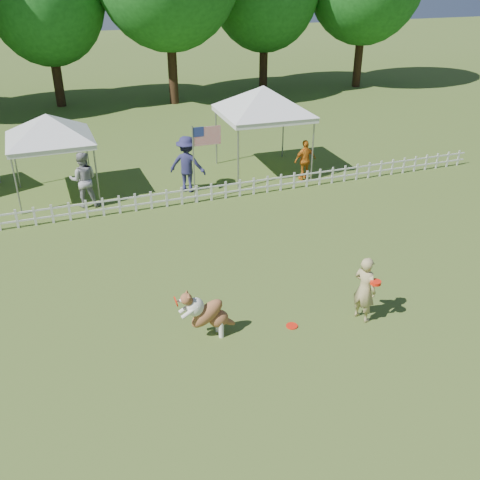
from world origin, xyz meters
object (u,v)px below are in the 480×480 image
Objects in this scene: canopy_tent_right at (263,131)px; spectator_b at (187,164)px; flag_pole at (194,166)px; spectator_a at (84,180)px; handler at (365,289)px; canopy_tent_left at (53,157)px; frisbee_on_turf at (292,326)px; spectator_c at (305,160)px; dog at (208,313)px.

spectator_b is (-3.13, -0.93, -0.59)m from canopy_tent_right.
flag_pole is 3.51m from spectator_a.
handler is 0.49× the size of canopy_tent_right.
canopy_tent_left is at bearing 151.80° from flag_pole.
flag_pole is (-1.65, 7.49, 0.51)m from handler.
handler is 0.56× the size of canopy_tent_left.
frisbee_on_turf is 0.08× the size of canopy_tent_right.
handler reaches higher than spectator_c.
spectator_a reaches higher than frisbee_on_turf.
handler is at bearing -77.82° from flag_pole.
spectator_b is (0.06, 1.07, -0.31)m from flag_pole.
frisbee_on_turf is at bearing -106.27° from canopy_tent_right.
handler is 0.79× the size of spectator_b.
handler is at bearing -9.27° from frisbee_on_turf.
spectator_c is at bearing 61.96° from frisbee_on_turf.
canopy_tent_left is 1.50× the size of spectator_a.
spectator_b is (3.42, 0.11, 0.06)m from spectator_a.
spectator_b is (-1.59, 8.55, 0.20)m from handler.
flag_pole is at bearing -145.63° from canopy_tent_right.
canopy_tent_right is at bearing -55.12° from spectator_c.
spectator_a is (-6.54, -1.04, -0.65)m from canopy_tent_right.
handler is at bearing 133.24° from spectator_b.
flag_pole is at bearing -28.99° from canopy_tent_left.
frisbee_on_turf is 8.92m from spectator_a.
spectator_a is at bearing 101.38° from dog.
frisbee_on_turf is at bearing -89.56° from flag_pole.
spectator_b is at bearing 86.62° from flag_pole.
spectator_c is at bearing 51.31° from dog.
flag_pole is (-0.09, 7.23, 1.26)m from frisbee_on_turf.
canopy_tent_right reaches higher than frisbee_on_turf.
canopy_tent_left is (-2.45, 9.15, 0.76)m from dog.
spectator_b reaches higher than dog.
frisbee_on_turf is (-1.56, 0.26, -0.75)m from handler.
spectator_c is (2.65, 8.16, -0.03)m from handler.
handler is 1.29× the size of dog.
canopy_tent_left is 1.41× the size of spectator_b.
frisbee_on_turf is 10.43m from canopy_tent_left.
handler is 1.75m from frisbee_on_turf.
canopy_tent_right is (1.54, 9.48, 0.79)m from handler.
frisbee_on_turf is at bearing -66.82° from canopy_tent_left.
flag_pole reaches higher than spectator_a.
spectator_a is (-1.66, 7.89, 0.31)m from dog.
canopy_tent_right is 1.91m from spectator_c.
canopy_tent_left is at bearing 114.21° from frisbee_on_turf.
canopy_tent_right is at bearing 60.86° from dog.
canopy_tent_left reaches higher than spectator_a.
spectator_c reaches higher than frisbee_on_turf.
spectator_a is 1.24× the size of spectator_c.
handler reaches higher than frisbee_on_turf.
spectator_b is (-0.03, 8.30, 0.95)m from frisbee_on_turf.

